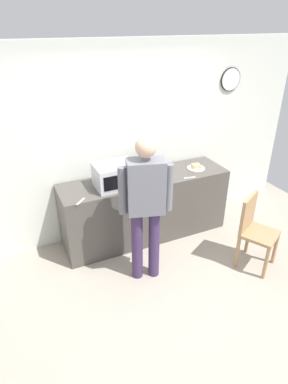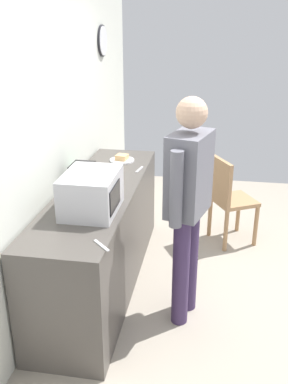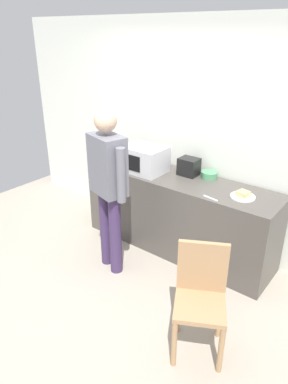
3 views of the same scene
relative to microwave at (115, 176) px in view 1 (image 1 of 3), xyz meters
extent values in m
plane|color=#9E9384|center=(0.32, -1.15, -1.06)|extent=(6.00, 6.00, 0.00)
cube|color=silver|center=(0.32, 0.45, 0.24)|extent=(5.40, 0.10, 2.60)
cylinder|color=white|center=(1.93, 0.38, 0.96)|extent=(0.30, 0.03, 0.30)
cylinder|color=black|center=(1.93, 0.39, 0.96)|extent=(0.33, 0.02, 0.33)
cube|color=#4C4742|center=(0.45, 0.07, -0.61)|extent=(2.32, 0.62, 0.91)
cube|color=silver|center=(0.00, 0.00, 0.00)|extent=(0.50, 0.38, 0.30)
cube|color=black|center=(-0.06, -0.19, 0.00)|extent=(0.30, 0.01, 0.18)
cylinder|color=white|center=(1.22, 0.04, -0.14)|extent=(0.25, 0.25, 0.01)
cube|color=#E4AF70|center=(1.22, 0.04, -0.11)|extent=(0.13, 0.13, 0.05)
cylinder|color=#4C8E60|center=(0.72, 0.28, -0.11)|extent=(0.18, 0.18, 0.08)
cube|color=black|center=(0.48, 0.22, -0.05)|extent=(0.22, 0.18, 0.20)
cube|color=silver|center=(0.98, -0.18, -0.15)|extent=(0.17, 0.05, 0.01)
cube|color=silver|center=(-0.50, -0.20, -0.15)|extent=(0.13, 0.13, 0.01)
cylinder|color=#3B2A50|center=(0.19, -0.73, -0.61)|extent=(0.13, 0.13, 0.91)
cylinder|color=#3B2A50|center=(0.00, -0.68, -0.61)|extent=(0.13, 0.13, 0.91)
cube|color=slate|center=(0.09, -0.70, 0.15)|extent=(0.45, 0.34, 0.61)
cylinder|color=slate|center=(0.33, -0.77, 0.12)|extent=(0.09, 0.09, 0.54)
cylinder|color=slate|center=(-0.15, -0.64, 0.12)|extent=(0.09, 0.09, 0.54)
sphere|color=#D1A889|center=(0.09, -0.70, 0.59)|extent=(0.22, 0.22, 0.22)
cylinder|color=#A87F56|center=(1.36, -1.36, -0.84)|extent=(0.04, 0.04, 0.45)
cylinder|color=#A87F56|center=(1.68, -1.19, -0.84)|extent=(0.04, 0.04, 0.45)
cylinder|color=#A87F56|center=(1.19, -1.04, -0.84)|extent=(0.04, 0.04, 0.45)
cylinder|color=#A87F56|center=(1.51, -0.87, -0.84)|extent=(0.04, 0.04, 0.45)
cube|color=#A87F56|center=(1.44, -1.12, -0.59)|extent=(0.54, 0.54, 0.04)
cube|color=#A87F56|center=(1.35, -0.96, -0.35)|extent=(0.37, 0.23, 0.45)
camera|label=1|loc=(-1.20, -3.47, 1.71)|focal=30.33mm
camera|label=2|loc=(-2.80, -0.86, 1.18)|focal=40.00mm
camera|label=3|loc=(2.41, -3.06, 1.37)|focal=32.98mm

